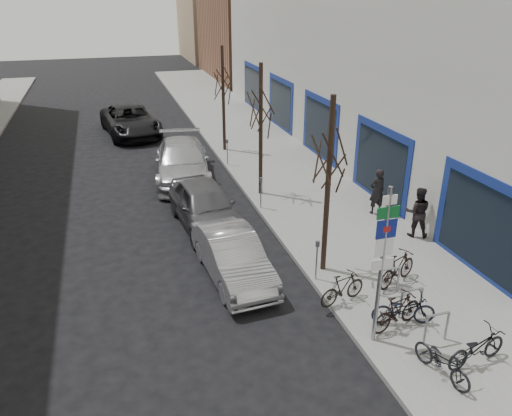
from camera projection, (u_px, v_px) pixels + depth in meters
ground at (281, 363)px, 11.73m from camera, size 120.00×120.00×0.00m
sidewalk_east at (302, 190)px, 21.64m from camera, size 5.00×70.00×0.15m
commercial_building at (472, 48)px, 28.21m from camera, size 20.00×32.00×10.00m
brick_building_far at (271, 34)px, 48.58m from camera, size 12.00×14.00×8.00m
tan_building_far at (237, 20)px, 61.65m from camera, size 13.00×12.00×9.00m
highway_sign_pole at (383, 258)px, 11.36m from camera, size 0.55×0.10×4.20m
bike_rack at (411, 299)px, 12.99m from camera, size 0.66×2.26×0.83m
tree_near at (330, 145)px, 13.82m from camera, size 1.80×1.80×5.50m
tree_mid at (261, 99)px, 19.51m from camera, size 1.80×1.80×5.50m
tree_far at (223, 74)px, 25.21m from camera, size 1.80×1.80×5.50m
meter_front at (317, 256)px, 14.55m from camera, size 0.10×0.08×1.27m
meter_mid at (261, 190)px, 19.37m from camera, size 0.10×0.08×1.27m
meter_back at (227, 150)px, 24.19m from camera, size 0.10×0.08×1.27m
bike_near_left at (443, 359)px, 10.96m from camera, size 0.80×1.63×0.96m
bike_near_right at (397, 311)px, 12.54m from camera, size 1.71×0.89×1.00m
bike_mid_curb at (404, 307)px, 12.70m from camera, size 1.72×0.93×1.00m
bike_mid_inner at (343, 288)px, 13.58m from camera, size 1.59×0.84×0.92m
bike_far_curb at (477, 345)px, 11.32m from camera, size 1.74×0.76×1.03m
bike_far_inner at (398, 268)px, 14.43m from camera, size 1.75×1.17×1.03m
parked_car_front at (233, 256)px, 14.96m from camera, size 1.82×4.41×1.42m
parked_car_mid at (205, 206)px, 18.18m from camera, size 2.36×4.99×1.65m
parked_car_back at (182, 161)px, 22.74m from camera, size 3.10×6.10×1.70m
lane_car at (130, 121)px, 29.78m from camera, size 3.61×6.41×1.69m
pedestrian_near at (377, 191)px, 18.87m from camera, size 0.68×0.47×1.79m
pedestrian_far at (417, 212)px, 17.12m from camera, size 0.80×0.71×1.82m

